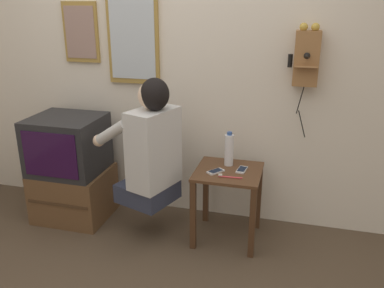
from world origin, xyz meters
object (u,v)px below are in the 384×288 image
(television, at_px, (67,144))
(framed_picture, at_px, (81,32))
(cell_phone_held, at_px, (216,171))
(water_bottle, at_px, (229,150))
(wall_phone_antique, at_px, (307,57))
(cell_phone_spare, at_px, (242,170))
(toothbrush, at_px, (228,177))
(person, at_px, (151,147))
(wall_mirror, at_px, (133,33))

(television, relative_size, framed_picture, 1.15)
(cell_phone_held, bearing_deg, water_bottle, 104.65)
(wall_phone_antique, height_order, cell_phone_spare, wall_phone_antique)
(toothbrush, bearing_deg, person, 86.36)
(framed_picture, xyz_separation_m, wall_mirror, (0.44, -0.00, 0.00))
(cell_phone_held, height_order, water_bottle, water_bottle)
(person, height_order, cell_phone_held, person)
(water_bottle, bearing_deg, toothbrush, -80.15)
(framed_picture, xyz_separation_m, toothbrush, (1.29, -0.46, -0.90))
(television, relative_size, toothbrush, 3.24)
(person, xyz_separation_m, television, (-0.74, 0.12, -0.09))
(person, bearing_deg, framed_picture, 77.45)
(television, distance_m, wall_mirror, 1.01)
(wall_mirror, distance_m, toothbrush, 1.32)
(television, height_order, cell_phone_spare, television)
(television, relative_size, water_bottle, 2.10)
(cell_phone_held, distance_m, cell_phone_spare, 0.19)
(television, bearing_deg, person, -9.19)
(wall_phone_antique, xyz_separation_m, cell_phone_held, (-0.55, -0.35, -0.77))
(water_bottle, xyz_separation_m, toothbrush, (0.04, -0.23, -0.11))
(wall_phone_antique, relative_size, water_bottle, 3.13)
(television, xyz_separation_m, cell_phone_held, (1.20, -0.06, -0.07))
(television, distance_m, wall_phone_antique, 1.91)
(wall_phone_antique, bearing_deg, framed_picture, 178.55)
(framed_picture, bearing_deg, toothbrush, -19.49)
(person, bearing_deg, cell_phone_held, -62.63)
(cell_phone_spare, xyz_separation_m, water_bottle, (-0.11, 0.08, 0.11))
(person, bearing_deg, television, 100.16)
(framed_picture, relative_size, wall_mirror, 0.61)
(cell_phone_held, distance_m, water_bottle, 0.21)
(cell_phone_spare, xyz_separation_m, toothbrush, (-0.07, -0.15, 0.00))
(television, height_order, water_bottle, television)
(person, bearing_deg, toothbrush, -71.01)
(framed_picture, bearing_deg, cell_phone_held, -18.13)
(water_bottle, bearing_deg, cell_phone_held, -112.36)
(cell_phone_held, relative_size, cell_phone_spare, 1.03)
(wall_phone_antique, xyz_separation_m, framed_picture, (-1.74, 0.04, 0.13))
(toothbrush, bearing_deg, cell_phone_held, 53.45)
(person, height_order, framed_picture, framed_picture)
(water_bottle, relative_size, toothbrush, 1.54)
(wall_mirror, relative_size, cell_phone_held, 5.68)
(person, xyz_separation_m, toothbrush, (0.56, -0.00, -0.16))
(cell_phone_spare, distance_m, toothbrush, 0.16)
(television, distance_m, toothbrush, 1.32)
(person, xyz_separation_m, water_bottle, (0.52, 0.22, -0.05))
(wall_mirror, bearing_deg, toothbrush, -28.14)
(cell_phone_spare, bearing_deg, wall_phone_antique, 42.69)
(framed_picture, relative_size, water_bottle, 1.82)
(framed_picture, distance_m, cell_phone_held, 1.54)
(cell_phone_held, distance_m, toothbrush, 0.12)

